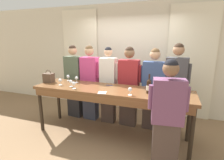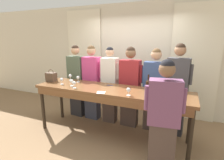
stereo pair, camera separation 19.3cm
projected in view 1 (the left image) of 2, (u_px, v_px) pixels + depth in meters
name	position (u px, v px, depth m)	size (l,w,h in m)	color
ground_plane	(111.00, 135.00, 3.57)	(18.00, 18.00, 0.00)	#846647
wall_back	(130.00, 59.00, 4.64)	(12.00, 0.06, 2.80)	beige
curtain_panel_left	(81.00, 59.00, 5.07)	(1.06, 0.03, 2.69)	#EFE5C6
curtain_panel_right	(190.00, 64.00, 4.12)	(1.06, 0.03, 2.69)	#EFE5C6
tasting_bar	(110.00, 93.00, 3.34)	(3.05, 0.75, 0.99)	brown
wine_bottle	(149.00, 86.00, 3.03)	(0.08, 0.08, 0.34)	black
handbag	(49.00, 78.00, 3.80)	(0.21, 0.16, 0.27)	brown
wine_glass_front_left	(175.00, 88.00, 3.06)	(0.07, 0.07, 0.13)	white
wine_glass_front_mid	(76.00, 78.00, 3.77)	(0.07, 0.07, 0.13)	white
wine_glass_front_right	(167.00, 89.00, 2.97)	(0.07, 0.07, 0.13)	white
wine_glass_center_left	(161.00, 91.00, 2.88)	(0.07, 0.07, 0.13)	white
wine_glass_center_mid	(71.00, 82.00, 3.45)	(0.07, 0.07, 0.13)	white
wine_glass_center_right	(60.00, 81.00, 3.57)	(0.07, 0.07, 0.13)	white
wine_glass_back_left	(68.00, 77.00, 3.93)	(0.07, 0.07, 0.13)	white
wine_glass_back_mid	(74.00, 84.00, 3.31)	(0.07, 0.07, 0.13)	white
wine_glass_back_right	(157.00, 91.00, 2.84)	(0.07, 0.07, 0.13)	white
wine_glass_near_host	(130.00, 90.00, 2.93)	(0.07, 0.07, 0.13)	white
wine_glass_by_bottle	(173.00, 93.00, 2.75)	(0.07, 0.07, 0.13)	white
napkin	(102.00, 93.00, 3.07)	(0.17, 0.17, 0.00)	white
pen	(110.00, 85.00, 3.55)	(0.13, 0.02, 0.01)	#193399
guest_olive_jacket	(74.00, 81.00, 4.26)	(0.53, 0.26, 1.77)	#28282D
guest_pink_top	(90.00, 82.00, 4.12)	(0.51, 0.26, 1.77)	#383D51
guest_cream_sweater	(108.00, 85.00, 3.97)	(0.47, 0.24, 1.74)	#473833
guest_striped_shirt	(129.00, 86.00, 3.81)	(0.54, 0.25, 1.76)	#473833
guest_navy_coat	(153.00, 88.00, 3.64)	(0.56, 0.21, 1.74)	#473833
guest_beige_cap	(175.00, 88.00, 3.48)	(0.52, 0.26, 1.84)	#28282D
host_pouring	(167.00, 117.00, 2.42)	(0.54, 0.28, 1.67)	#473833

